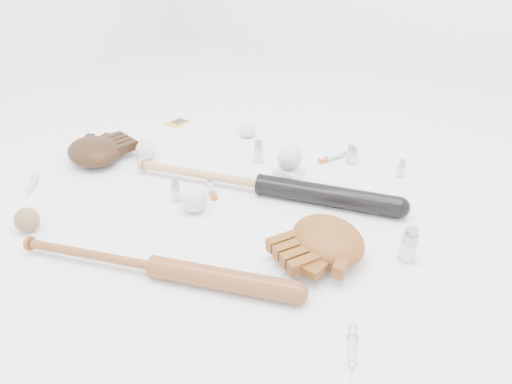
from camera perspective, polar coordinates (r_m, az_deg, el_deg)
The scene contains 21 objects.
bat_dark at distance 1.62m, azimuth 0.55°, elevation 0.89°, with size 0.93×0.07×0.07m, color black, non-canonical shape.
bat_wood at distance 1.31m, azimuth -11.58°, elevation -8.33°, with size 0.79×0.06×0.06m, color brown, non-canonical shape.
glove_dark at distance 1.89m, azimuth -18.08°, elevation 4.45°, with size 0.25×0.25×0.09m, color #311C0D, non-canonical shape.
glove_tan at distance 1.36m, azimuth 8.20°, elevation -5.42°, with size 0.26×0.26×0.10m, color brown, non-canonical shape.
trading_card at distance 2.17m, azimuth -8.96°, elevation 7.82°, with size 0.06×0.09×0.00m, color gold.
pedestal at distance 1.71m, azimuth 3.75°, elevation 2.11°, with size 0.08×0.08×0.04m, color white.
baseball_on_pedestal at distance 1.68m, azimuth 3.82°, elevation 4.03°, with size 0.08×0.08×0.08m, color silver.
baseball_left at distance 1.88m, azimuth -12.50°, elevation 4.72°, with size 0.07×0.07×0.07m, color silver.
baseball_upper at distance 2.01m, azimuth -0.98°, elevation 7.20°, with size 0.07×0.07×0.07m, color silver.
baseball_mid at distance 1.54m, azimuth -7.08°, elevation -0.83°, with size 0.08×0.08×0.08m, color silver.
baseball_aged at distance 1.59m, azimuth -24.71°, elevation -2.89°, with size 0.07×0.07×0.07m, color olive.
syringe_0 at distance 1.83m, azimuth -24.21°, elevation 0.77°, with size 0.15×0.03×0.02m, color #ADBCC6, non-canonical shape.
syringe_1 at distance 1.65m, azimuth -5.17°, elevation 0.51°, with size 0.16×0.03×0.02m, color #ADBCC6, non-canonical shape.
syringe_2 at distance 1.86m, azimuth 9.00°, elevation 4.01°, with size 0.17×0.03×0.02m, color #ADBCC6, non-canonical shape.
syringe_3 at distance 1.14m, azimuth 10.97°, elevation -17.24°, with size 0.16×0.03×0.02m, color #ADBCC6, non-canonical shape.
vial_0 at distance 1.79m, azimuth 16.28°, elevation 2.61°, with size 0.02×0.02×0.06m, color #ABB5BC.
vial_1 at distance 1.83m, azimuth 11.12°, elevation 4.10°, with size 0.03×0.03×0.07m, color #ABB5BC.
vial_2 at distance 1.80m, azimuth 0.29°, elevation 4.62°, with size 0.03×0.03×0.09m, color #ABB5BC.
vial_3 at distance 1.38m, azimuth 17.09°, elevation -5.80°, with size 0.04×0.04×0.10m, color #ABB5BC.
vial_4 at distance 1.60m, azimuth -9.17°, elevation 0.13°, with size 0.03×0.03×0.07m, color #ABB5BC.
vial_5 at distance 1.83m, azimuth 10.74°, elevation 4.26°, with size 0.03×0.03×0.07m, color #ABB5BC.
Camera 1 is at (0.68, -1.10, 0.86)m, focal length 35.00 mm.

